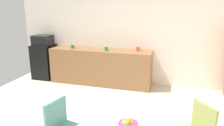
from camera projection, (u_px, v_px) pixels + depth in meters
The scene contains 9 objects.
wall_back at pixel (130, 33), 5.52m from camera, with size 6.00×0.10×2.60m, color silver.
counter_block at pixel (101, 67), 5.61m from camera, with size 2.57×0.60×0.90m, color brown.
mini_fridge at pixel (44, 61), 6.04m from camera, with size 0.54×0.54×0.93m, color black.
microwave at pixel (43, 40), 5.88m from camera, with size 0.48×0.38×0.26m, color black.
chair_teal at pixel (62, 124), 2.83m from camera, with size 0.50×0.50×0.83m.
fruit_bowl at pixel (128, 125), 2.27m from camera, with size 0.21×0.21×0.13m.
mug_white at pixel (138, 49), 5.31m from camera, with size 0.13×0.08×0.09m.
mug_green at pixel (106, 49), 5.35m from camera, with size 0.13×0.08×0.09m.
mug_red at pixel (72, 46), 5.61m from camera, with size 0.13×0.08×0.09m.
Camera 1 is at (1.10, -2.44, 2.03)m, focal length 35.19 mm.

